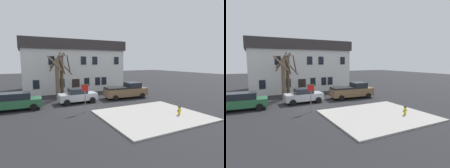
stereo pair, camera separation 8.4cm
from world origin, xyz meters
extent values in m
plane|color=#262628|center=(0.00, 0.00, 0.00)|extent=(120.00, 120.00, 0.00)
cube|color=#A8A59E|center=(4.02, -5.33, 0.06)|extent=(8.51, 7.19, 0.12)
cube|color=white|center=(1.68, 12.78, 3.20)|extent=(15.19, 8.60, 6.40)
cube|color=#383333|center=(1.68, 12.78, 7.14)|extent=(15.69, 9.10, 1.48)
cube|color=#2D231E|center=(1.15, 8.43, 1.05)|extent=(1.10, 0.12, 2.10)
cube|color=black|center=(-4.25, 8.44, 1.60)|extent=(0.80, 0.08, 1.20)
cube|color=black|center=(-0.90, 8.44, 1.60)|extent=(0.80, 0.08, 1.20)
cube|color=black|center=(2.85, 8.44, 1.60)|extent=(0.80, 0.08, 1.20)
cube|color=black|center=(4.62, 8.44, 1.60)|extent=(0.80, 0.08, 1.20)
cube|color=black|center=(5.71, 8.44, 1.60)|extent=(0.80, 0.08, 1.20)
cube|color=black|center=(-2.15, 8.44, 4.80)|extent=(0.80, 0.08, 1.20)
cube|color=black|center=(-0.99, 8.44, 4.80)|extent=(0.80, 0.08, 1.20)
cube|color=black|center=(2.40, 8.44, 4.80)|extent=(0.80, 0.08, 1.20)
cube|color=black|center=(4.19, 8.44, 4.80)|extent=(0.80, 0.08, 1.20)
cube|color=black|center=(7.94, 8.44, 4.80)|extent=(0.80, 0.08, 1.20)
cylinder|color=brown|center=(-1.98, 5.22, 2.51)|extent=(0.52, 0.52, 5.02)
cylinder|color=brown|center=(-2.06, 5.93, 4.64)|extent=(1.59, 0.36, 2.42)
cylinder|color=brown|center=(-1.38, 4.90, 4.07)|extent=(0.88, 1.42, 2.00)
cylinder|color=brown|center=(-2.34, 4.48, 4.46)|extent=(1.68, 0.92, 1.83)
cylinder|color=brown|center=(-1.80, 6.10, 4.84)|extent=(1.92, 0.57, 1.93)
cylinder|color=#4C3D2D|center=(-1.40, 5.56, 2.61)|extent=(0.40, 0.40, 5.21)
cylinder|color=#4C3D2D|center=(-1.95, 6.04, 4.84)|extent=(1.13, 1.25, 1.39)
cylinder|color=#4C3D2D|center=(-1.63, 6.58, 4.70)|extent=(2.15, 0.62, 1.87)
cylinder|color=#4C3D2D|center=(-0.74, 4.96, 3.59)|extent=(1.36, 1.48, 1.22)
cylinder|color=#4C3D2D|center=(-0.58, 5.21, 4.36)|extent=(0.87, 1.79, 2.13)
cube|color=#2D6B42|center=(-6.52, 2.02, 0.70)|extent=(4.82, 2.15, 0.76)
cube|color=#1E232B|center=(-6.61, 2.02, 1.39)|extent=(3.02, 1.80, 0.62)
cylinder|color=black|center=(-4.86, 2.81, 0.34)|extent=(0.69, 0.27, 0.68)
cylinder|color=black|center=(-4.99, 1.00, 0.34)|extent=(0.69, 0.27, 0.68)
cube|color=#B7BABF|center=(-0.31, 2.31, 0.70)|extent=(4.21, 1.81, 0.76)
cube|color=#1E232B|center=(-0.31, 2.31, 1.37)|extent=(1.94, 1.59, 0.58)
cylinder|color=black|center=(1.11, 3.21, 0.34)|extent=(0.68, 0.22, 0.68)
cylinder|color=black|center=(1.12, 1.41, 0.34)|extent=(0.68, 0.22, 0.68)
cylinder|color=black|center=(-1.74, 3.20, 0.34)|extent=(0.68, 0.22, 0.68)
cylinder|color=black|center=(-1.74, 1.40, 0.34)|extent=(0.68, 0.22, 0.68)
cube|color=brown|center=(5.89, 2.09, 0.80)|extent=(5.61, 2.39, 0.96)
cube|color=#1E232B|center=(6.88, 2.02, 1.63)|extent=(1.87, 1.90, 0.70)
cube|color=black|center=(4.69, 2.17, 1.38)|extent=(2.98, 2.13, 0.20)
cylinder|color=black|center=(7.82, 2.97, 0.34)|extent=(0.69, 0.27, 0.68)
cylinder|color=black|center=(7.68, 0.95, 0.34)|extent=(0.69, 0.27, 0.68)
cylinder|color=black|center=(4.10, 3.22, 0.34)|extent=(0.69, 0.27, 0.68)
cylinder|color=black|center=(3.96, 1.20, 0.34)|extent=(0.69, 0.27, 0.68)
cylinder|color=gold|center=(6.09, -6.43, 0.44)|extent=(0.22, 0.22, 0.65)
sphere|color=black|center=(6.09, -6.43, 0.79)|extent=(0.21, 0.21, 0.21)
cylinder|color=black|center=(5.93, -6.43, 0.48)|extent=(0.10, 0.09, 0.09)
cylinder|color=black|center=(6.25, -6.43, 0.48)|extent=(0.10, 0.09, 0.09)
cylinder|color=slate|center=(-0.75, -1.69, 1.29)|extent=(0.07, 0.07, 2.59)
cube|color=red|center=(-0.75, -1.71, 2.29)|extent=(0.60, 0.03, 0.60)
cube|color=#1E8C38|center=(-0.75, -1.67, 2.54)|extent=(0.76, 0.02, 0.18)
torus|color=black|center=(-5.37, 5.49, 0.36)|extent=(0.67, 0.32, 0.71)
torus|color=black|center=(-6.33, 5.89, 0.36)|extent=(0.67, 0.32, 0.71)
cylinder|color=maroon|center=(-5.85, 5.69, 0.58)|extent=(0.94, 0.42, 0.19)
cylinder|color=maroon|center=(-6.03, 5.77, 0.81)|extent=(0.10, 0.07, 0.45)
camera|label=1|loc=(-5.65, -16.85, 4.67)|focal=28.07mm
camera|label=2|loc=(-5.58, -16.88, 4.67)|focal=28.07mm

